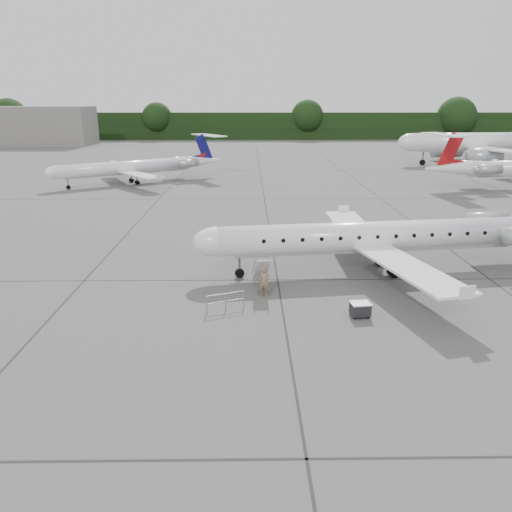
{
  "coord_description": "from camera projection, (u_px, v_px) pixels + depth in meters",
  "views": [
    {
      "loc": [
        -7.94,
        -27.35,
        11.34
      ],
      "look_at": [
        -7.53,
        1.67,
        2.3
      ],
      "focal_mm": 35.0,
      "sensor_mm": 36.0,
      "label": 1
    }
  ],
  "objects": [
    {
      "name": "baggage_cart",
      "position": [
        360.0,
        309.0,
        27.28
      ],
      "size": [
        1.1,
        0.94,
        0.87
      ],
      "primitive_type": null,
      "rotation": [
        0.0,
        0.0,
        0.13
      ],
      "color": "black",
      "rests_on": "ground"
    },
    {
      "name": "bg_narrowbody",
      "position": [
        477.0,
        133.0,
        91.77
      ],
      "size": [
        34.72,
        26.92,
        11.52
      ],
      "primitive_type": null,
      "rotation": [
        0.0,
        0.0,
        0.12
      ],
      "color": "white",
      "rests_on": "ground"
    },
    {
      "name": "treeline",
      "position": [
        275.0,
        126.0,
        152.5
      ],
      "size": [
        260.0,
        4.0,
        8.0
      ],
      "primitive_type": "cube",
      "color": "black",
      "rests_on": "ground"
    },
    {
      "name": "safety_railing",
      "position": [
        226.0,
        302.0,
        28.1
      ],
      "size": [
        2.08,
        0.86,
        1.0
      ],
      "primitive_type": null,
      "rotation": [
        0.0,
        0.0,
        0.37
      ],
      "color": "gray",
      "rests_on": "ground"
    },
    {
      "name": "terminal_building",
      "position": [
        15.0,
        126.0,
        132.16
      ],
      "size": [
        40.0,
        14.0,
        10.0
      ],
      "primitive_type": "cube",
      "color": "slate",
      "rests_on": "ground"
    },
    {
      "name": "airstair",
      "position": [
        261.0,
        272.0,
        31.24
      ],
      "size": [
        1.13,
        2.4,
        2.21
      ],
      "primitive_type": null,
      "rotation": [
        0.0,
        0.0,
        0.13
      ],
      "color": "white",
      "rests_on": "ground"
    },
    {
      "name": "main_regional_jet",
      "position": [
        375.0,
        222.0,
        33.67
      ],
      "size": [
        29.81,
        23.13,
        7.06
      ],
      "primitive_type": null,
      "rotation": [
        0.0,
        0.0,
        0.13
      ],
      "color": "white",
      "rests_on": "ground"
    },
    {
      "name": "bg_regional_left",
      "position": [
        127.0,
        161.0,
        70.31
      ],
      "size": [
        30.45,
        28.38,
        6.49
      ],
      "primitive_type": null,
      "rotation": [
        0.0,
        0.0,
        0.57
      ],
      "color": "white",
      "rests_on": "ground"
    },
    {
      "name": "ground",
      "position": [
        383.0,
        301.0,
        29.59
      ],
      "size": [
        320.0,
        320.0,
        0.0
      ],
      "primitive_type": "plane",
      "color": "#555553",
      "rests_on": "ground"
    },
    {
      "name": "passenger",
      "position": [
        264.0,
        282.0,
        30.05
      ],
      "size": [
        0.76,
        0.59,
        1.84
      ],
      "primitive_type": "imported",
      "rotation": [
        0.0,
        0.0,
        -0.24
      ],
      "color": "#866349",
      "rests_on": "ground"
    }
  ]
}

